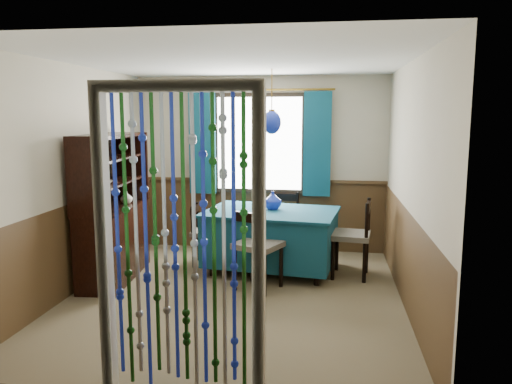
% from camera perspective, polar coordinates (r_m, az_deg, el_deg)
% --- Properties ---
extents(floor, '(4.00, 4.00, 0.00)m').
position_cam_1_polar(floor, '(5.55, -2.47, -11.84)').
color(floor, brown).
rests_on(floor, ground).
extents(ceiling, '(4.00, 4.00, 0.00)m').
position_cam_1_polar(ceiling, '(5.22, -2.66, 14.79)').
color(ceiling, silver).
rests_on(ceiling, ground).
extents(wall_back, '(3.60, 0.00, 3.60)m').
position_cam_1_polar(wall_back, '(7.20, 0.45, 3.19)').
color(wall_back, '#B8AF97').
rests_on(wall_back, ground).
extents(wall_front, '(3.60, 0.00, 3.60)m').
position_cam_1_polar(wall_front, '(3.32, -9.08, -3.55)').
color(wall_front, '#B8AF97').
rests_on(wall_front, ground).
extents(wall_left, '(0.00, 4.00, 4.00)m').
position_cam_1_polar(wall_left, '(5.85, -20.15, 1.35)').
color(wall_left, '#B8AF97').
rests_on(wall_left, ground).
extents(wall_right, '(0.00, 4.00, 4.00)m').
position_cam_1_polar(wall_right, '(5.21, 17.27, 0.63)').
color(wall_right, '#B8AF97').
rests_on(wall_right, ground).
extents(wainscot_back, '(3.60, 0.00, 3.60)m').
position_cam_1_polar(wainscot_back, '(7.30, 0.42, -2.69)').
color(wainscot_back, '#48311B').
rests_on(wainscot_back, ground).
extents(wainscot_front, '(3.60, 0.00, 3.60)m').
position_cam_1_polar(wainscot_front, '(3.57, -8.71, -15.33)').
color(wainscot_front, '#48311B').
rests_on(wainscot_front, ground).
extents(wainscot_left, '(0.00, 4.00, 4.00)m').
position_cam_1_polar(wainscot_left, '(5.98, -19.65, -5.80)').
color(wainscot_left, '#48311B').
rests_on(wainscot_left, ground).
extents(wainscot_right, '(0.00, 4.00, 4.00)m').
position_cam_1_polar(wainscot_right, '(5.36, 16.75, -7.32)').
color(wainscot_right, '#48311B').
rests_on(wainscot_right, ground).
extents(window, '(1.32, 0.12, 1.42)m').
position_cam_1_polar(window, '(7.13, 0.39, 5.56)').
color(window, black).
rests_on(window, wall_back).
extents(doorway, '(1.16, 0.12, 2.18)m').
position_cam_1_polar(doorway, '(3.43, -8.70, -6.61)').
color(doorway, silver).
rests_on(doorway, ground).
extents(dining_table, '(1.74, 1.31, 0.77)m').
position_cam_1_polar(dining_table, '(6.29, 1.74, -5.05)').
color(dining_table, '#103F53').
rests_on(dining_table, floor).
extents(chair_near, '(0.61, 0.60, 0.94)m').
position_cam_1_polar(chair_near, '(5.61, 0.08, -6.23)').
color(chair_near, black).
rests_on(chair_near, floor).
extents(chair_far, '(0.44, 0.43, 0.88)m').
position_cam_1_polar(chair_far, '(7.01, 3.18, -3.46)').
color(chair_far, black).
rests_on(chair_far, floor).
extents(chair_left, '(0.40, 0.41, 0.80)m').
position_cam_1_polar(chair_left, '(6.59, -5.86, -4.61)').
color(chair_left, black).
rests_on(chair_left, floor).
extents(chair_right, '(0.51, 0.52, 0.95)m').
position_cam_1_polar(chair_right, '(6.16, 11.06, -4.98)').
color(chair_right, black).
rests_on(chair_right, floor).
extents(sideboard, '(0.56, 1.36, 1.74)m').
position_cam_1_polar(sideboard, '(6.21, -16.02, -4.13)').
color(sideboard, black).
rests_on(sideboard, floor).
extents(pendant_lamp, '(0.23, 0.23, 0.78)m').
position_cam_1_polar(pendant_lamp, '(6.11, 1.80, 7.97)').
color(pendant_lamp, olive).
rests_on(pendant_lamp, ceiling).
extents(vase_table, '(0.21, 0.21, 0.21)m').
position_cam_1_polar(vase_table, '(6.29, 1.92, -1.04)').
color(vase_table, '#162898').
rests_on(vase_table, dining_table).
extents(bowl_shelf, '(0.25, 0.25, 0.05)m').
position_cam_1_polar(bowl_shelf, '(5.81, -16.95, 1.06)').
color(bowl_shelf, beige).
rests_on(bowl_shelf, sideboard).
extents(vase_sideboard, '(0.18, 0.18, 0.17)m').
position_cam_1_polar(vase_sideboard, '(6.38, -14.58, -0.51)').
color(vase_sideboard, beige).
rests_on(vase_sideboard, sideboard).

